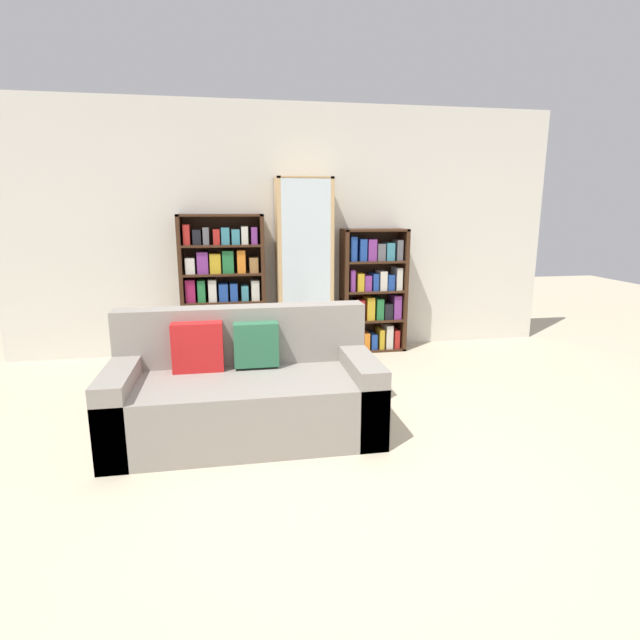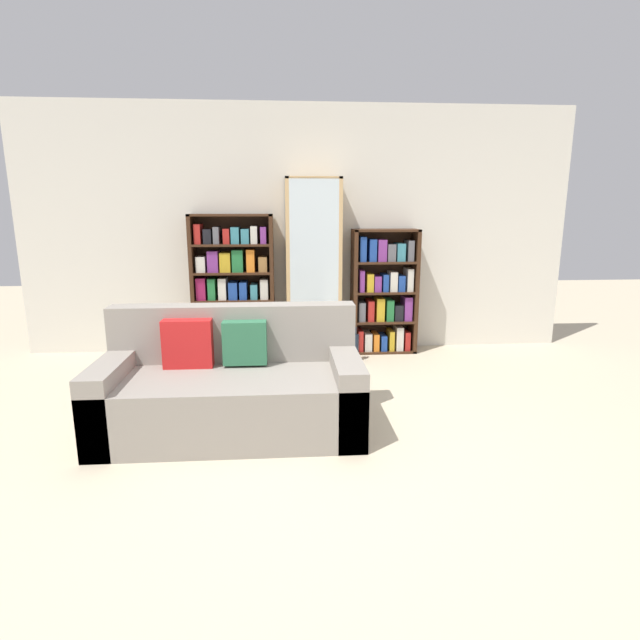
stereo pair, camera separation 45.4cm
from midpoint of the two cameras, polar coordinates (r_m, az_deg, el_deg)
name	(u,v)px [view 1 (the left image)]	position (r m, az deg, el deg)	size (l,w,h in m)	color
ground_plane	(342,467)	(3.27, -1.62, -16.56)	(16.00, 16.00, 0.00)	beige
wall_back	(288,231)	(5.64, -5.97, 10.08)	(6.09, 0.06, 2.70)	silver
couch	(245,392)	(3.69, -12.14, -8.08)	(1.86, 0.88, 0.88)	gray
bookshelf_left	(223,291)	(5.49, -13.38, 3.27)	(0.88, 0.32, 1.54)	#3D2314
display_cabinet	(304,268)	(5.47, -4.24, 5.89)	(0.59, 0.36, 1.92)	tan
bookshelf_right	(373,292)	(5.66, 3.83, 3.15)	(0.72, 0.32, 1.37)	#3D2314
wine_bottle	(348,346)	(5.35, 0.79, -3.03)	(0.08, 0.08, 0.37)	#192333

